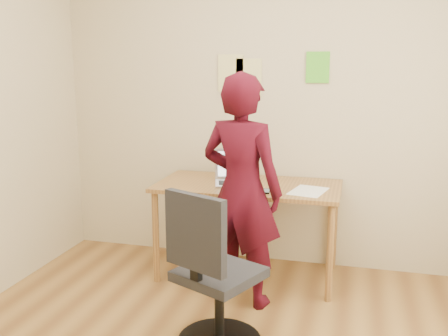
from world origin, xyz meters
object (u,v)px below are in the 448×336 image
(laptop, at_px, (238,176))
(office_chair, at_px, (212,283))
(desk, at_px, (248,195))
(person, at_px, (242,191))
(phone, at_px, (266,191))

(laptop, height_order, office_chair, laptop)
(desk, bearing_deg, person, -83.60)
(laptop, bearing_deg, desk, -28.71)
(person, bearing_deg, phone, -102.38)
(office_chair, relative_size, person, 0.60)
(desk, height_order, laptop, laptop)
(office_chair, bearing_deg, phone, 105.22)
(office_chair, xyz_separation_m, person, (0.02, 0.64, 0.39))
(phone, bearing_deg, laptop, 137.26)
(person, bearing_deg, office_chair, 101.55)
(phone, height_order, office_chair, office_chair)
(desk, relative_size, person, 0.87)
(laptop, distance_m, phone, 0.34)
(office_chair, bearing_deg, laptop, 120.39)
(phone, bearing_deg, person, -119.09)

